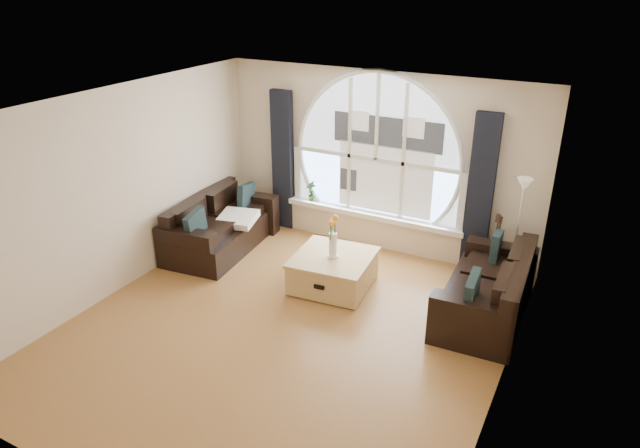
{
  "coord_description": "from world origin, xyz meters",
  "views": [
    {
      "loc": [
        3.07,
        -4.92,
        4.01
      ],
      "look_at": [
        0.0,
        0.9,
        1.05
      ],
      "focal_mm": 31.99,
      "sensor_mm": 36.0,
      "label": 1
    }
  ],
  "objects_px": {
    "sofa_right": "(486,287)",
    "potted_plant": "(311,191)",
    "vase_flowers": "(333,231)",
    "floor_lamp": "(517,236)",
    "coffee_chest": "(333,270)",
    "guitar": "(495,247)",
    "sofa_left": "(221,225)"
  },
  "relations": [
    {
      "from": "potted_plant",
      "to": "floor_lamp",
      "type": "bearing_deg",
      "value": -6.71
    },
    {
      "from": "vase_flowers",
      "to": "floor_lamp",
      "type": "xyz_separation_m",
      "value": [
        2.16,
        1.08,
        -0.05
      ]
    },
    {
      "from": "sofa_right",
      "to": "floor_lamp",
      "type": "bearing_deg",
      "value": 76.41
    },
    {
      "from": "guitar",
      "to": "coffee_chest",
      "type": "bearing_deg",
      "value": -128.3
    },
    {
      "from": "sofa_left",
      "to": "coffee_chest",
      "type": "distance_m",
      "value": 2.07
    },
    {
      "from": "sofa_right",
      "to": "guitar",
      "type": "relative_size",
      "value": 1.75
    },
    {
      "from": "coffee_chest",
      "to": "potted_plant",
      "type": "bearing_deg",
      "value": 122.72
    },
    {
      "from": "potted_plant",
      "to": "sofa_left",
      "type": "bearing_deg",
      "value": -127.3
    },
    {
      "from": "sofa_right",
      "to": "floor_lamp",
      "type": "height_order",
      "value": "floor_lamp"
    },
    {
      "from": "coffee_chest",
      "to": "vase_flowers",
      "type": "height_order",
      "value": "vase_flowers"
    },
    {
      "from": "coffee_chest",
      "to": "potted_plant",
      "type": "distance_m",
      "value": 1.89
    },
    {
      "from": "vase_flowers",
      "to": "guitar",
      "type": "xyz_separation_m",
      "value": [
        1.89,
        1.19,
        -0.32
      ]
    },
    {
      "from": "sofa_right",
      "to": "vase_flowers",
      "type": "distance_m",
      "value": 2.07
    },
    {
      "from": "sofa_left",
      "to": "guitar",
      "type": "height_order",
      "value": "guitar"
    },
    {
      "from": "vase_flowers",
      "to": "guitar",
      "type": "relative_size",
      "value": 0.66
    },
    {
      "from": "coffee_chest",
      "to": "potted_plant",
      "type": "height_order",
      "value": "potted_plant"
    },
    {
      "from": "floor_lamp",
      "to": "guitar",
      "type": "height_order",
      "value": "floor_lamp"
    },
    {
      "from": "sofa_left",
      "to": "vase_flowers",
      "type": "distance_m",
      "value": 2.13
    },
    {
      "from": "vase_flowers",
      "to": "floor_lamp",
      "type": "bearing_deg",
      "value": 26.67
    },
    {
      "from": "guitar",
      "to": "floor_lamp",
      "type": "bearing_deg",
      "value": -1.4
    },
    {
      "from": "vase_flowers",
      "to": "potted_plant",
      "type": "bearing_deg",
      "value": 127.71
    },
    {
      "from": "vase_flowers",
      "to": "sofa_left",
      "type": "bearing_deg",
      "value": 172.88
    },
    {
      "from": "sofa_left",
      "to": "floor_lamp",
      "type": "distance_m",
      "value": 4.31
    },
    {
      "from": "sofa_right",
      "to": "vase_flowers",
      "type": "bearing_deg",
      "value": -174.51
    },
    {
      "from": "coffee_chest",
      "to": "floor_lamp",
      "type": "height_order",
      "value": "floor_lamp"
    },
    {
      "from": "sofa_right",
      "to": "potted_plant",
      "type": "xyz_separation_m",
      "value": [
        -3.13,
        1.19,
        0.31
      ]
    },
    {
      "from": "coffee_chest",
      "to": "guitar",
      "type": "distance_m",
      "value": 2.24
    },
    {
      "from": "vase_flowers",
      "to": "floor_lamp",
      "type": "relative_size",
      "value": 0.44
    },
    {
      "from": "sofa_left",
      "to": "sofa_right",
      "type": "distance_m",
      "value": 4.06
    },
    {
      "from": "sofa_right",
      "to": "coffee_chest",
      "type": "xyz_separation_m",
      "value": [
        -2.0,
        -0.25,
        -0.15
      ]
    },
    {
      "from": "sofa_right",
      "to": "floor_lamp",
      "type": "relative_size",
      "value": 1.16
    },
    {
      "from": "sofa_right",
      "to": "potted_plant",
      "type": "distance_m",
      "value": 3.37
    }
  ]
}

